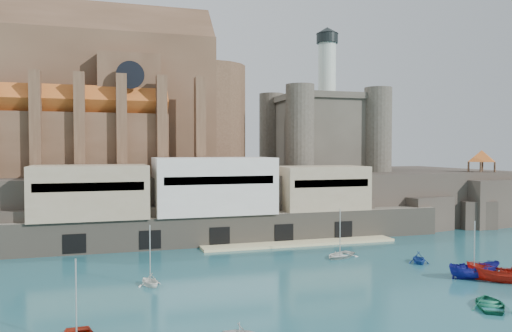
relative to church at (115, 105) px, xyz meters
The scene contains 13 objects.
ground 53.14m from the church, 60.03° to the right, with size 300.00×300.00×0.00m, color #1B4F5A.
promontory 29.58m from the church, ahead, with size 100.00×36.00×10.00m.
quay 28.37m from the church, 53.41° to the right, with size 70.00×12.00×13.05m.
church is the anchor object (origin of this frame).
castle_keep 40.39m from the church, ahead, with size 21.20×21.20×29.30m.
rock_outcrop 70.41m from the church, 13.61° to the right, with size 14.50×10.50×8.70m.
pavilion 68.65m from the church, 13.48° to the right, with size 6.40×6.40×5.40m.
boat_2 64.55m from the church, 52.28° to the right, with size 2.20×2.26×5.84m, color navy.
boat_3 68.38m from the church, 60.80° to the right, with size 3.83×1.11×5.36m, color #18684C.
boat_4 46.21m from the church, 86.38° to the right, with size 2.90×1.77×3.36m, color white.
boat_5 66.56m from the church, 52.39° to the right, with size 2.19×2.25×5.83m, color #B11E11.
boat_6 48.99m from the church, 50.36° to the right, with size 3.83×1.11×5.37m, color silver.
boat_7 57.85m from the church, 47.96° to the right, with size 2.95×1.80×3.42m, color #1D469C.
Camera 1 is at (-26.05, -51.34, 14.38)m, focal length 35.00 mm.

